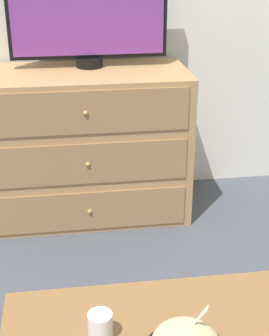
% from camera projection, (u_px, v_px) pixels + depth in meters
% --- Properties ---
extents(ground_plane, '(12.00, 12.00, 0.00)m').
position_uv_depth(ground_plane, '(75.00, 187.00, 3.28)').
color(ground_plane, '#474C56').
extents(dresser, '(1.11, 0.55, 0.82)m').
position_uv_depth(dresser, '(85.00, 145.00, 2.85)').
color(dresser, tan).
rests_on(dresser, ground_plane).
extents(tv, '(0.83, 0.14, 0.56)m').
position_uv_depth(tv, '(88.00, 11.00, 2.65)').
color(tv, black).
rests_on(tv, dresser).
extents(drink_cup, '(0.07, 0.07, 0.09)m').
position_uv_depth(drink_cup, '(100.00, 328.00, 1.45)').
color(drink_cup, white).
rests_on(drink_cup, coffee_table).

